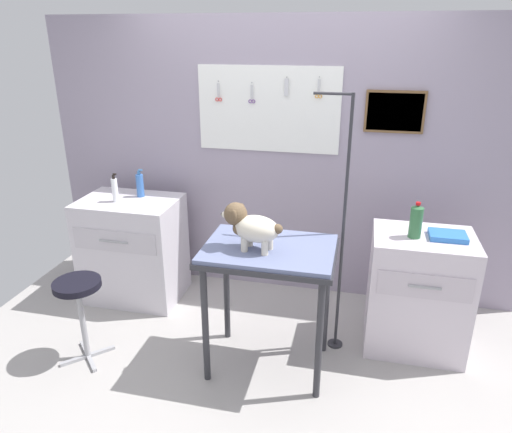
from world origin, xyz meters
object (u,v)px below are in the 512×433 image
object	(u,v)px
dog	(250,226)
cabinet_right	(417,292)
pump_bottle_white	(115,190)
grooming_arm	(341,239)
soda_bottle	(416,221)
stool	(79,297)
counter_left	(133,249)
grooming_table	(269,262)

from	to	relation	value
dog	cabinet_right	xyz separation A→B (m)	(1.10, 0.52, -0.62)
cabinet_right	pump_bottle_white	distance (m)	2.44
grooming_arm	pump_bottle_white	size ratio (longest dim) A/B	7.68
grooming_arm	soda_bottle	distance (m)	0.51
soda_bottle	pump_bottle_white	bearing A→B (deg)	175.73
dog	pump_bottle_white	distance (m)	1.44
stool	pump_bottle_white	bearing A→B (deg)	98.70
pump_bottle_white	soda_bottle	world-z (taller)	same
stool	soda_bottle	bearing A→B (deg)	16.74
soda_bottle	grooming_arm	bearing A→B (deg)	-167.35
stool	pump_bottle_white	size ratio (longest dim) A/B	2.59
dog	soda_bottle	bearing A→B (deg)	25.51
cabinet_right	counter_left	bearing A→B (deg)	175.15
cabinet_right	soda_bottle	bearing A→B (deg)	-156.22
grooming_table	pump_bottle_white	distance (m)	1.52
grooming_table	stool	size ratio (longest dim) A/B	1.47
pump_bottle_white	soda_bottle	distance (m)	2.30
counter_left	soda_bottle	xyz separation A→B (m)	(2.22, -0.23, 0.54)
pump_bottle_white	soda_bottle	size ratio (longest dim) A/B	0.95
grooming_arm	pump_bottle_white	bearing A→B (deg)	171.31
counter_left	stool	size ratio (longest dim) A/B	1.44
grooming_arm	stool	world-z (taller)	grooming_arm
grooming_arm	stool	bearing A→B (deg)	-162.14
pump_bottle_white	soda_bottle	xyz separation A→B (m)	(2.30, -0.17, 0.00)
grooming_table	stool	world-z (taller)	grooming_table
grooming_arm	cabinet_right	distance (m)	0.71
counter_left	cabinet_right	xyz separation A→B (m)	(2.30, -0.20, -0.01)
cabinet_right	stool	world-z (taller)	cabinet_right
cabinet_right	dog	bearing A→B (deg)	-154.61
dog	cabinet_right	distance (m)	1.36
dog	counter_left	size ratio (longest dim) A/B	0.46
grooming_arm	counter_left	xyz separation A→B (m)	(-1.75, 0.34, -0.41)
counter_left	pump_bottle_white	world-z (taller)	pump_bottle_white
grooming_table	counter_left	size ratio (longest dim) A/B	1.02
grooming_arm	cabinet_right	world-z (taller)	grooming_arm
dog	cabinet_right	size ratio (longest dim) A/B	0.46
counter_left	stool	distance (m)	0.89
pump_bottle_white	counter_left	bearing A→B (deg)	37.76
dog	cabinet_right	bearing A→B (deg)	25.39
stool	grooming_arm	bearing A→B (deg)	17.86
soda_bottle	dog	bearing A→B (deg)	-154.49
grooming_table	cabinet_right	xyz separation A→B (m)	(0.99, 0.46, -0.35)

